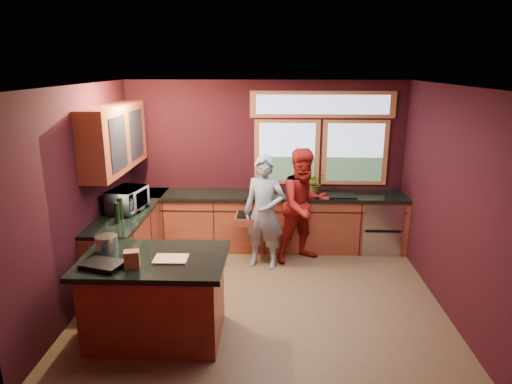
# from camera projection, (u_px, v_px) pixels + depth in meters

# --- Properties ---
(floor) EXTENTS (4.50, 4.50, 0.00)m
(floor) POSITION_uv_depth(u_px,v_px,m) (262.00, 298.00, 5.94)
(floor) COLOR brown
(floor) RESTS_ON ground
(room_shell) EXTENTS (4.52, 4.02, 2.71)m
(room_shell) POSITION_uv_depth(u_px,v_px,m) (216.00, 157.00, 5.78)
(room_shell) COLOR black
(room_shell) RESTS_ON ground
(back_counter) EXTENTS (4.50, 0.64, 0.93)m
(back_counter) POSITION_uv_depth(u_px,v_px,m) (277.00, 221.00, 7.44)
(back_counter) COLOR maroon
(back_counter) RESTS_ON floor
(left_counter) EXTENTS (0.64, 2.30, 0.93)m
(left_counter) POSITION_uv_depth(u_px,v_px,m) (131.00, 238.00, 6.70)
(left_counter) COLOR maroon
(left_counter) RESTS_ON floor
(island) EXTENTS (1.55, 1.05, 0.95)m
(island) POSITION_uv_depth(u_px,v_px,m) (156.00, 297.00, 4.98)
(island) COLOR maroon
(island) RESTS_ON floor
(person_grey) EXTENTS (0.70, 0.55, 1.68)m
(person_grey) POSITION_uv_depth(u_px,v_px,m) (264.00, 212.00, 6.67)
(person_grey) COLOR slate
(person_grey) RESTS_ON floor
(person_red) EXTENTS (1.06, 0.98, 1.75)m
(person_red) POSITION_uv_depth(u_px,v_px,m) (304.00, 206.00, 6.88)
(person_red) COLOR maroon
(person_red) RESTS_ON floor
(microwave) EXTENTS (0.50, 0.65, 0.33)m
(microwave) POSITION_uv_depth(u_px,v_px,m) (127.00, 200.00, 6.41)
(microwave) COLOR #999999
(microwave) RESTS_ON left_counter
(potted_plant) EXTENTS (0.30, 0.26, 0.34)m
(potted_plant) POSITION_uv_depth(u_px,v_px,m) (315.00, 183.00, 7.30)
(potted_plant) COLOR #999999
(potted_plant) RESTS_ON back_counter
(paper_towel) EXTENTS (0.12, 0.12, 0.28)m
(paper_towel) POSITION_uv_depth(u_px,v_px,m) (301.00, 185.00, 7.26)
(paper_towel) COLOR white
(paper_towel) RESTS_ON back_counter
(cutting_board) EXTENTS (0.35, 0.26, 0.02)m
(cutting_board) POSITION_uv_depth(u_px,v_px,m) (171.00, 259.00, 4.80)
(cutting_board) COLOR tan
(cutting_board) RESTS_ON island
(stock_pot) EXTENTS (0.24, 0.24, 0.18)m
(stock_pot) POSITION_uv_depth(u_px,v_px,m) (107.00, 244.00, 5.00)
(stock_pot) COLOR silver
(stock_pot) RESTS_ON island
(paper_bag) EXTENTS (0.17, 0.15, 0.18)m
(paper_bag) POSITION_uv_depth(u_px,v_px,m) (132.00, 259.00, 4.60)
(paper_bag) COLOR brown
(paper_bag) RESTS_ON island
(black_tray) EXTENTS (0.46, 0.38, 0.05)m
(black_tray) POSITION_uv_depth(u_px,v_px,m) (103.00, 265.00, 4.63)
(black_tray) COLOR black
(black_tray) RESTS_ON island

